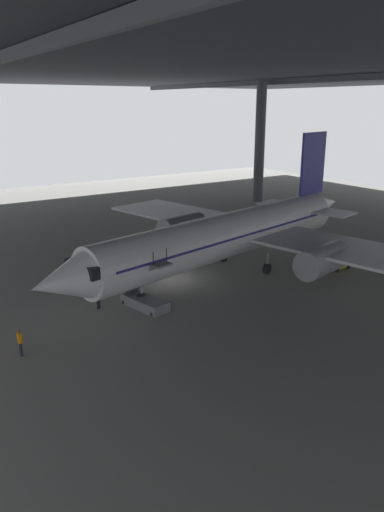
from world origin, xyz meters
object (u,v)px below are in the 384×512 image
(baggage_tug, at_px, (338,263))
(boarding_stairs, at_px, (145,298))
(airplane_main, at_px, (231,234))
(crew_worker_by_stairs, at_px, (98,297))
(crew_worker_near_nose, at_px, (20,341))

(baggage_tug, bearing_deg, boarding_stairs, -95.47)
(airplane_main, bearing_deg, baggage_tug, 62.72)
(boarding_stairs, height_order, crew_worker_by_stairs, boarding_stairs)
(boarding_stairs, bearing_deg, baggage_tug, 84.53)
(airplane_main, xyz_separation_m, boarding_stairs, (2.66, -9.62, -2.69))
(airplane_main, distance_m, baggage_tug, 10.03)
(crew_worker_by_stairs, height_order, baggage_tug, crew_worker_by_stairs)
(airplane_main, relative_size, baggage_tug, 15.73)
(boarding_stairs, xyz_separation_m, crew_worker_near_nose, (2.25, -9.31, 0.23))
(crew_worker_by_stairs, bearing_deg, baggage_tug, 80.84)
(airplane_main, bearing_deg, boarding_stairs, -74.53)
(crew_worker_near_nose, xyz_separation_m, crew_worker_by_stairs, (-3.90, 6.44, -0.07))
(airplane_main, relative_size, crew_worker_by_stairs, 22.80)
(airplane_main, bearing_deg, crew_worker_near_nose, -75.45)
(baggage_tug, bearing_deg, crew_worker_by_stairs, -99.16)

